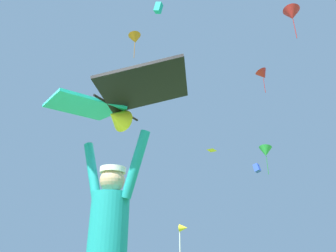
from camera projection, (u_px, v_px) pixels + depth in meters
kite_flyer_person at (107, 245)px, 2.52m from camera, size 0.81×0.38×1.92m
held_stunt_kite at (113, 103)px, 2.98m from camera, size 1.80×1.04×0.40m
distant_kite_orange_high_right at (135, 39)px, 17.50m from camera, size 0.86×0.80×1.70m
distant_kite_yellow_mid_right at (212, 150)px, 27.42m from camera, size 0.97×0.96×0.20m
distant_kite_teal_far_center at (158, 8)px, 26.87m from camera, size 0.84×0.69×1.08m
distant_kite_blue_mid_left at (257, 168)px, 36.03m from camera, size 0.94×0.96×1.18m
distant_kite_green_low_right at (266, 152)px, 31.07m from camera, size 1.53×1.63×3.10m
distant_kite_red_high_left at (292, 14)px, 17.62m from camera, size 1.38×1.42×2.20m
distant_kite_red_overhead_distant at (263, 75)px, 23.50m from camera, size 1.38×1.30×2.20m
marker_flag at (183, 231)px, 9.85m from camera, size 0.30×0.24×1.74m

